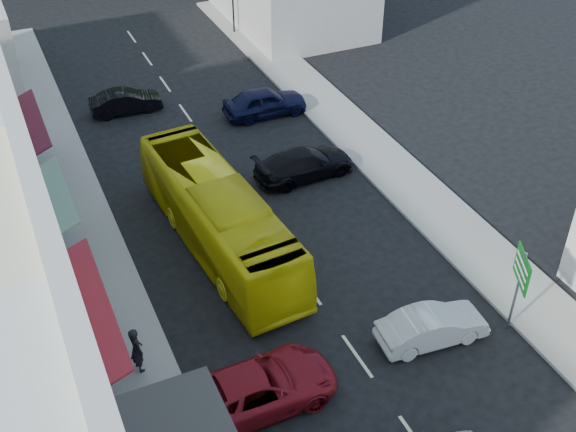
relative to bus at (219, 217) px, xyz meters
The scene contains 12 objects.
ground 8.40m from the bus, 73.83° to the right, with size 120.00×120.00×0.00m, color black.
sidewalk_left 5.79m from the bus, 158.24° to the left, with size 3.00×52.00×0.15m, color gray.
sidewalk_right 10.12m from the bus, 11.96° to the left, with size 3.00×52.00×0.15m, color gray.
bus is the anchor object (origin of this frame).
car_white 9.81m from the bus, 58.36° to the right, with size 1.80×4.40×1.40m, color silver.
car_red 8.62m from the bus, 101.61° to the right, with size 1.90×4.60×1.40m, color maroon.
car_black_near 6.65m from the bus, 31.84° to the left, with size 1.84×4.50×1.40m, color black.
car_navy_mid 11.88m from the bus, 57.91° to the left, with size 1.80×4.40×1.40m, color black.
car_black_far 13.59m from the bus, 92.74° to the left, with size 1.80×4.40×1.40m, color black.
pedestrian_left 7.36m from the bus, 132.43° to the right, with size 0.60×0.40×1.70m, color black.
direction_sign 12.11m from the bus, 48.02° to the right, with size 0.85×1.54×3.60m, color #065C12, non-canonical shape.
traffic_signal 23.45m from the bus, 67.69° to the left, with size 0.63×1.02×4.75m, color black, non-canonical shape.
Camera 1 is at (-9.58, -15.20, 19.32)m, focal length 45.00 mm.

